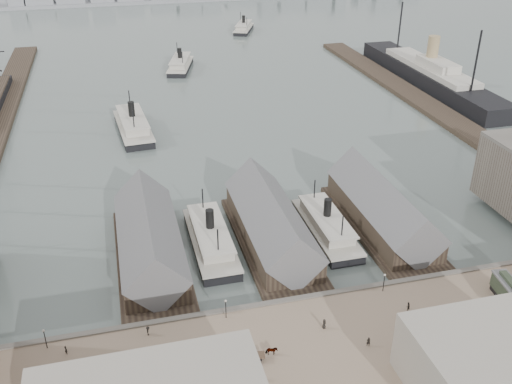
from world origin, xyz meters
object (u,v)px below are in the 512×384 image
object	(u,v)px
horse_cart_center	(267,353)
horse_cart_right	(481,324)
tram	(512,296)
ferry_docked_west	(211,238)
ocean_steamer	(429,74)

from	to	relation	value
horse_cart_center	horse_cart_right	distance (m)	37.50
horse_cart_right	tram	bearing A→B (deg)	-78.43
ferry_docked_west	tram	bearing A→B (deg)	-36.03
ferry_docked_west	horse_cart_center	size ratio (longest dim) A/B	5.50
ferry_docked_west	ocean_steamer	bearing A→B (deg)	41.67
ocean_steamer	horse_cart_right	xyz separation A→B (m)	(-65.14, -132.55, -1.25)
horse_cart_right	ferry_docked_west	bearing A→B (deg)	32.65
ocean_steamer	horse_cart_center	bearing A→B (deg)	-128.27
horse_cart_center	horse_cart_right	world-z (taller)	horse_cart_right
ferry_docked_west	ocean_steamer	world-z (taller)	ocean_steamer
horse_cart_right	horse_cart_center	bearing A→B (deg)	73.20
ferry_docked_west	ocean_steamer	distance (m)	140.57
tram	horse_cart_center	bearing A→B (deg)	-170.36
tram	horse_cart_right	world-z (taller)	tram
tram	horse_cart_center	distance (m)	46.00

